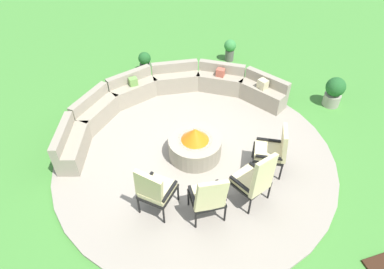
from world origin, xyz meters
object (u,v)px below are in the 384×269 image
Objects in this scene: lounge_chair_back_left at (255,179)px; curved_stone_bench at (165,98)px; potted_plant_2 at (230,49)px; potted_plant_0 at (335,91)px; lounge_chair_front_left at (154,189)px; potted_plant_1 at (145,62)px; lounge_chair_front_right at (208,197)px; fire_pit at (195,145)px; lounge_chair_back_right at (274,149)px.

curved_stone_bench is at bearing 80.99° from lounge_chair_back_left.
curved_stone_bench reaches higher than potted_plant_2.
potted_plant_2 is (-1.58, 2.84, -0.04)m from potted_plant_0.
lounge_chair_front_left is 1.95× the size of potted_plant_1.
lounge_chair_back_left is 5.25m from potted_plant_2.
lounge_chair_back_left is 5.21m from potted_plant_1.
lounge_chair_front_left is 0.91m from lounge_chair_front_right.
lounge_chair_back_left reaches higher than fire_pit.
curved_stone_bench is 5.06× the size of lounge_chair_front_right.
potted_plant_2 is at bearing 16.24° from lounge_chair_back_right.
lounge_chair_front_right reaches higher than fire_pit.
lounge_chair_front_right is at bearing 141.94° from lounge_chair_back_right.
curved_stone_bench is 4.59× the size of lounge_chair_back_left.
lounge_chair_back_right is at bearing -148.15° from potted_plant_0.
curved_stone_bench is at bearing 165.24° from potted_plant_0.
potted_plant_0 reaches higher than potted_plant_1.
curved_stone_bench is 3.02m from lounge_chair_back_right.
potted_plant_0 is at bearing 63.29° from lounge_chair_front_left.
lounge_chair_back_right is 2.95m from potted_plant_0.
lounge_chair_front_left is 1.08× the size of lounge_chair_front_right.
lounge_chair_back_right is at bearing -101.78° from potted_plant_2.
lounge_chair_front_right is at bearing -116.04° from potted_plant_2.
lounge_chair_back_right is (2.39, 0.30, -0.03)m from lounge_chair_front_left.
potted_plant_0 is (4.07, 2.25, -0.20)m from lounge_chair_front_right.
lounge_chair_front_right is at bearing 16.59° from lounge_chair_front_left.
potted_plant_1 is at bearing 144.19° from potted_plant_0.
potted_plant_2 reaches higher than potted_plant_1.
lounge_chair_front_right is 5.22m from potted_plant_1.
lounge_chair_front_left is 5.23m from potted_plant_0.
lounge_chair_front_left is 5.75m from potted_plant_2.
lounge_chair_front_left is 1.51× the size of potted_plant_0.
potted_plant_2 is at bearing 36.37° from curved_stone_bench.
lounge_chair_back_right is at bearing 17.87° from lounge_chair_back_left.
lounge_chair_back_left is (0.89, 0.10, 0.02)m from lounge_chair_front_right.
lounge_chair_back_right reaches higher than potted_plant_1.
lounge_chair_front_left is at bearing -133.75° from fire_pit.
lounge_chair_front_left is 2.41m from lounge_chair_back_right.
lounge_chair_front_right is at bearing -91.08° from curved_stone_bench.
curved_stone_bench is 4.14m from potted_plant_0.
lounge_chair_front_left is at bearing -125.18° from potted_plant_2.
lounge_chair_back_right is 1.59× the size of potted_plant_2.
potted_plant_1 is at bearing 123.29° from lounge_chair_front_left.
fire_pit is 1.67× the size of potted_plant_2.
fire_pit is at bearing 88.81° from lounge_chair_front_left.
curved_stone_bench is 9.12× the size of potted_plant_1.
lounge_chair_back_right is at bearing -70.42° from potted_plant_1.
potted_plant_0 is 1.29× the size of potted_plant_1.
curved_stone_bench is 8.27× the size of potted_plant_2.
lounge_chair_front_left is (-0.88, -2.91, 0.28)m from curved_stone_bench.
curved_stone_bench is 3.32m from lounge_chair_front_right.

